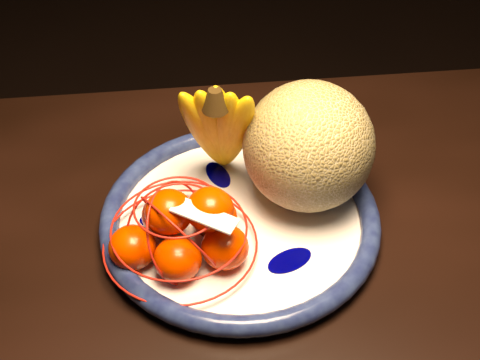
{
  "coord_description": "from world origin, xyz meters",
  "views": [
    {
      "loc": [
        -0.29,
        -0.5,
        1.3
      ],
      "look_at": [
        -0.29,
        0.07,
        0.77
      ],
      "focal_mm": 50.0,
      "sensor_mm": 36.0,
      "label": 1
    }
  ],
  "objects_px": {
    "dining_table": "(407,325)",
    "cantaloupe": "(309,146)",
    "mandarin_bag": "(184,230)",
    "fruit_bowl": "(240,219)",
    "banana_bunch": "(220,125)"
  },
  "relations": [
    {
      "from": "dining_table",
      "to": "fruit_bowl",
      "type": "xyz_separation_m",
      "value": [
        -0.2,
        0.09,
        0.09
      ]
    },
    {
      "from": "fruit_bowl",
      "to": "banana_bunch",
      "type": "distance_m",
      "value": 0.12
    },
    {
      "from": "dining_table",
      "to": "fruit_bowl",
      "type": "relative_size",
      "value": 4.33
    },
    {
      "from": "dining_table",
      "to": "banana_bunch",
      "type": "xyz_separation_m",
      "value": [
        -0.23,
        0.16,
        0.18
      ]
    },
    {
      "from": "dining_table",
      "to": "cantaloupe",
      "type": "relative_size",
      "value": 9.34
    },
    {
      "from": "fruit_bowl",
      "to": "banana_bunch",
      "type": "xyz_separation_m",
      "value": [
        -0.02,
        0.07,
        0.09
      ]
    },
    {
      "from": "fruit_bowl",
      "to": "mandarin_bag",
      "type": "height_order",
      "value": "mandarin_bag"
    },
    {
      "from": "cantaloupe",
      "to": "dining_table",
      "type": "bearing_deg",
      "value": -49.04
    },
    {
      "from": "banana_bunch",
      "to": "mandarin_bag",
      "type": "distance_m",
      "value": 0.14
    },
    {
      "from": "dining_table",
      "to": "mandarin_bag",
      "type": "xyz_separation_m",
      "value": [
        -0.27,
        0.04,
        0.12
      ]
    },
    {
      "from": "mandarin_bag",
      "to": "fruit_bowl",
      "type": "bearing_deg",
      "value": 37.46
    },
    {
      "from": "fruit_bowl",
      "to": "banana_bunch",
      "type": "height_order",
      "value": "banana_bunch"
    },
    {
      "from": "dining_table",
      "to": "cantaloupe",
      "type": "distance_m",
      "value": 0.25
    },
    {
      "from": "cantaloupe",
      "to": "mandarin_bag",
      "type": "xyz_separation_m",
      "value": [
        -0.15,
        -0.09,
        -0.04
      ]
    },
    {
      "from": "cantaloupe",
      "to": "banana_bunch",
      "type": "relative_size",
      "value": 0.89
    }
  ]
}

